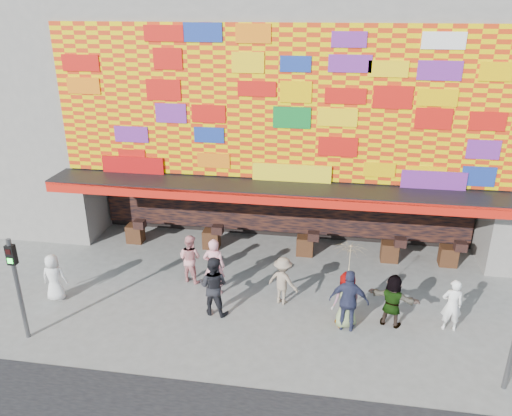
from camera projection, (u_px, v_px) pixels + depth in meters
The scene contains 13 objects.
ground at pixel (258, 326), 14.24m from camera, with size 90.00×90.00×0.00m, color slate.
shop_building at pixel (291, 93), 19.70m from camera, with size 15.20×9.40×10.00m.
signal_left at pixel (16, 278), 13.07m from camera, with size 0.22×0.20×3.00m.
ped_a at pixel (54, 277), 15.26m from camera, with size 0.74×0.48×1.52m, color white.
ped_b at pixel (214, 267), 15.52m from camera, with size 0.68×0.45×1.88m, color pink.
ped_c at pixel (213, 286), 14.50m from camera, with size 0.89×0.70×1.84m, color black.
ped_d at pixel (283, 281), 15.06m from camera, with size 0.99×0.57×1.54m, color gray.
ped_e at pixel (349, 301), 13.75m from camera, with size 1.09×0.45×1.86m, color #2D314E.
ped_f at pixel (392, 301), 14.00m from camera, with size 1.47×0.47×1.59m, color gray.
ped_g at pixel (346, 300), 13.96m from camera, with size 0.82×0.54×1.68m, color gray.
ped_h at pixel (452, 305), 13.80m from camera, with size 0.58×0.38×1.58m, color white.
ped_i at pixel (190, 258), 16.27m from camera, with size 0.79×0.62×1.63m, color pink.
parasol at pixel (350, 259), 13.47m from camera, with size 1.08×1.09×1.82m.
Camera 1 is at (1.83, -11.73, 8.55)m, focal length 35.00 mm.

